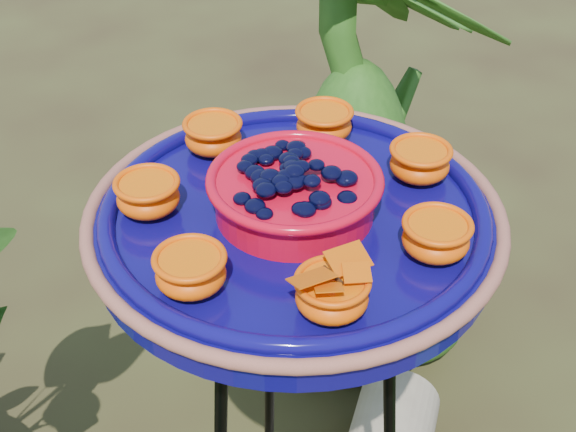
% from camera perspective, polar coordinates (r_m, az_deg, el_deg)
% --- Properties ---
extents(feeder_dish, '(0.63, 0.63, 0.11)m').
position_cam_1_polar(feeder_dish, '(0.95, 0.48, 0.18)').
color(feeder_dish, '#0C0759').
rests_on(feeder_dish, tripod_stand).
extents(shrub_back_right, '(0.77, 0.77, 1.14)m').
position_cam_1_polar(shrub_back_right, '(1.87, 4.73, 4.97)').
color(shrub_back_right, '#245215').
rests_on(shrub_back_right, ground).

